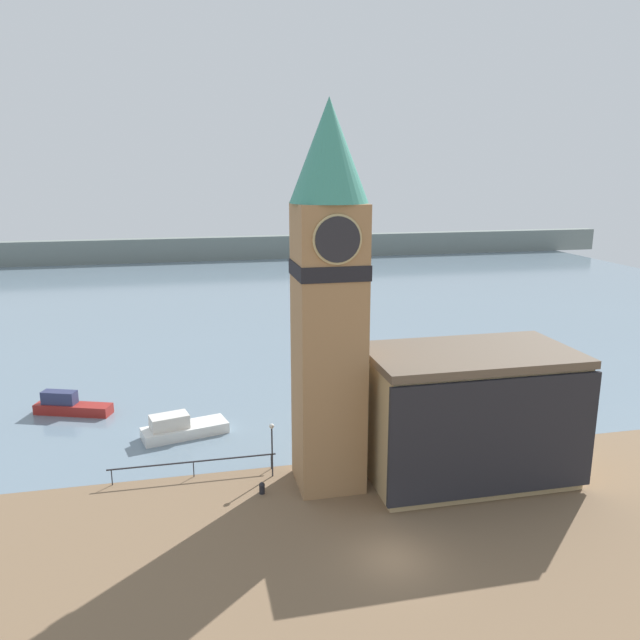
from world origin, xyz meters
TOP-DOWN VIEW (x-y plane):
  - ground_plane at (0.00, 0.00)m, footprint 160.00×160.00m
  - water at (0.00, 71.40)m, footprint 160.00×120.00m
  - far_shoreline at (0.00, 111.40)m, footprint 180.00×3.00m
  - pier_railing at (-9.77, 11.15)m, footprint 10.76×0.08m
  - clock_tower at (-1.40, 8.57)m, footprint 4.57×4.57m
  - pier_building at (7.58, 7.50)m, footprint 13.13×7.42m
  - boat_near at (-10.56, 17.81)m, footprint 6.61×3.66m
  - boat_far at (-19.42, 24.32)m, footprint 6.38×3.49m
  - mooring_bollard_near at (-5.72, 8.04)m, footprint 0.37×0.37m
  - lamp_post at (-4.76, 10.12)m, footprint 0.32×0.32m

SIDE VIEW (x-z plane):
  - water at x=0.00m, z-range 0.00..0.00m
  - ground_plane at x=0.00m, z-range 0.00..0.00m
  - mooring_bollard_near at x=-5.72m, z-range 0.03..0.77m
  - boat_near at x=-10.56m, z-range -0.25..1.58m
  - boat_far at x=-19.42m, z-range -0.26..1.62m
  - pier_railing at x=-9.77m, z-range 0.41..1.50m
  - far_shoreline at x=0.00m, z-range 0.00..5.00m
  - lamp_post at x=-4.76m, z-range 0.75..4.41m
  - pier_building at x=7.58m, z-range 0.02..8.46m
  - clock_tower at x=-1.40m, z-range 0.73..24.14m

